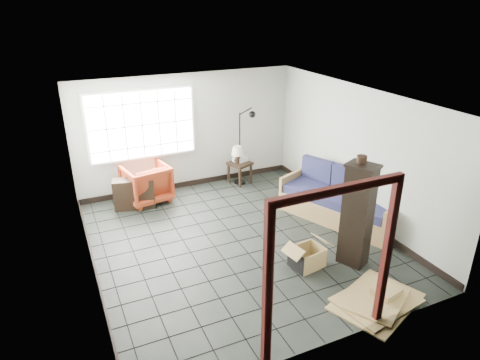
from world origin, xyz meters
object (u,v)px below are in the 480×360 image
armchair (146,181)px  tall_shelf (357,215)px  side_table (240,166)px  futon_sofa (341,201)px

armchair → tall_shelf: tall_shelf is taller
side_table → armchair: bearing=-178.7°
armchair → futon_sofa: bearing=133.1°
futon_sofa → tall_shelf: bearing=-142.0°
futon_sofa → tall_shelf: tall_shelf is taller
armchair → tall_shelf: 4.55m
side_table → tall_shelf: size_ratio=0.35×
futon_sofa → armchair: (-3.31, 2.39, 0.08)m
side_table → tall_shelf: 3.84m
armchair → tall_shelf: (2.56, -3.74, 0.43)m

